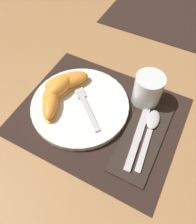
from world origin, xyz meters
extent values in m
plane|color=#A37547|center=(0.00, 0.00, 0.00)|extent=(3.00, 3.00, 0.00)
cube|color=black|center=(0.00, 0.00, 0.00)|extent=(0.43, 0.35, 0.00)
cube|color=black|center=(0.01, 0.56, 0.00)|extent=(0.43, 0.35, 0.00)
cylinder|color=white|center=(-0.06, 0.00, 0.01)|extent=(0.27, 0.27, 0.02)
cylinder|color=silver|center=(0.09, 0.11, 0.05)|extent=(0.08, 0.08, 0.09)
cylinder|color=#F9AD19|center=(0.09, 0.11, 0.02)|extent=(0.06, 0.06, 0.03)
cube|color=#2D231E|center=(0.13, -0.01, 0.01)|extent=(0.10, 0.25, 0.00)
cube|color=#BCBCC1|center=(0.13, -0.07, 0.01)|extent=(0.03, 0.09, 0.01)
cube|color=#BCBCC1|center=(0.11, 0.04, 0.01)|extent=(0.03, 0.13, 0.01)
cube|color=#BCBCC1|center=(0.15, -0.04, 0.01)|extent=(0.03, 0.12, 0.01)
ellipsoid|color=#BCBCC1|center=(0.14, 0.05, 0.01)|extent=(0.04, 0.07, 0.01)
cube|color=#BCBCC1|center=(-0.02, -0.02, 0.02)|extent=(0.10, 0.09, 0.00)
cube|color=#BCBCC1|center=(-0.09, 0.04, 0.02)|extent=(0.07, 0.07, 0.00)
ellipsoid|color=#F7C656|center=(-0.13, 0.04, 0.02)|extent=(0.13, 0.14, 0.01)
ellipsoid|color=orange|center=(-0.13, 0.04, 0.04)|extent=(0.12, 0.13, 0.04)
ellipsoid|color=#F7C656|center=(-0.13, 0.01, 0.02)|extent=(0.06, 0.10, 0.01)
ellipsoid|color=orange|center=(-0.13, 0.01, 0.04)|extent=(0.06, 0.10, 0.04)
ellipsoid|color=#F7C656|center=(-0.14, 0.00, 0.02)|extent=(0.06, 0.11, 0.01)
ellipsoid|color=orange|center=(-0.14, 0.00, 0.04)|extent=(0.05, 0.10, 0.04)
ellipsoid|color=#F7C656|center=(-0.12, -0.05, 0.02)|extent=(0.09, 0.12, 0.01)
ellipsoid|color=orange|center=(-0.12, -0.05, 0.04)|extent=(0.08, 0.11, 0.04)
camera|label=1|loc=(0.15, -0.29, 0.51)|focal=35.00mm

